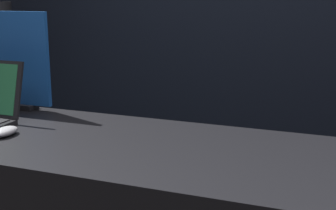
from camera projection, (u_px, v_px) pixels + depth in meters
The scene contains 3 objects.
wall_back at pixel (254, 11), 2.72m from camera, with size 8.00×0.05×2.80m.
mouse_front at pixel (5, 131), 1.73m from camera, with size 0.07×0.12×0.03m.
promo_stand_front at pixel (12, 63), 2.11m from camera, with size 0.39×0.07×0.44m.
Camera 1 is at (0.54, -1.08, 1.49)m, focal length 50.00 mm.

